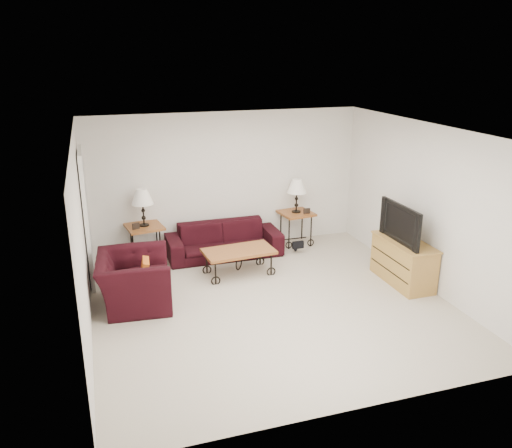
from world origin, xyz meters
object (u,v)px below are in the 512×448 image
(sofa, at_px, (224,240))
(side_table_right, at_px, (296,228))
(television, at_px, (406,223))
(coffee_table, at_px, (239,262))
(tv_stand, at_px, (403,262))
(backpack, at_px, (296,241))
(lamp_left, at_px, (143,208))
(side_table_left, at_px, (146,243))
(armchair, at_px, (134,280))
(lamp_right, at_px, (297,196))

(sofa, xyz_separation_m, side_table_right, (1.45, 0.18, 0.02))
(side_table_right, distance_m, television, 2.43)
(coffee_table, relative_size, tv_stand, 0.98)
(television, height_order, backpack, television)
(sofa, height_order, lamp_left, lamp_left)
(sofa, distance_m, backpack, 1.31)
(side_table_left, height_order, television, television)
(lamp_left, distance_m, armchair, 1.76)
(coffee_table, bearing_deg, tv_stand, -24.50)
(armchair, bearing_deg, side_table_right, -57.97)
(lamp_right, bearing_deg, side_table_left, 180.00)
(sofa, xyz_separation_m, tv_stand, (2.41, -1.95, 0.05))
(backpack, bearing_deg, coffee_table, -160.48)
(side_table_right, relative_size, armchair, 0.55)
(television, distance_m, backpack, 2.21)
(side_table_left, bearing_deg, armchair, -101.75)
(coffee_table, distance_m, armchair, 1.82)
(side_table_right, distance_m, lamp_right, 0.63)
(side_table_left, distance_m, lamp_right, 2.87)
(television, xyz_separation_m, backpack, (-1.09, 1.75, -0.79))
(side_table_right, distance_m, tv_stand, 2.34)
(television, bearing_deg, side_table_right, -156.11)
(coffee_table, relative_size, backpack, 2.74)
(lamp_left, height_order, backpack, lamp_left)
(side_table_right, relative_size, coffee_table, 0.55)
(side_table_left, height_order, tv_stand, tv_stand)
(lamp_left, xyz_separation_m, tv_stand, (3.77, -2.13, -0.62))
(lamp_left, xyz_separation_m, lamp_right, (2.80, 0.00, -0.03))
(sofa, distance_m, lamp_right, 1.59)
(lamp_left, xyz_separation_m, backpack, (2.66, -0.38, -0.77))
(side_table_left, bearing_deg, side_table_right, 0.00)
(side_table_left, bearing_deg, backpack, -8.21)
(sofa, height_order, side_table_right, side_table_right)
(side_table_right, bearing_deg, sofa, -172.90)
(side_table_right, relative_size, tv_stand, 0.54)
(armchair, xyz_separation_m, tv_stand, (4.11, -0.52, -0.03))
(armchair, distance_m, backpack, 3.24)
(lamp_right, height_order, television, television)
(armchair, xyz_separation_m, backpack, (2.99, 1.23, -0.17))
(side_table_right, relative_size, lamp_right, 1.00)
(sofa, height_order, lamp_right, lamp_right)
(sofa, xyz_separation_m, lamp_left, (-1.36, 0.18, 0.68))
(side_table_left, xyz_separation_m, side_table_right, (2.80, 0.00, -0.01))
(side_table_left, relative_size, tv_stand, 0.56)
(side_table_left, xyz_separation_m, armchair, (-0.34, -1.62, 0.05))
(armchair, relative_size, tv_stand, 0.99)
(side_table_left, height_order, backpack, side_table_left)
(side_table_left, relative_size, backpack, 1.57)
(side_table_left, relative_size, lamp_right, 1.03)
(coffee_table, distance_m, backpack, 1.43)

